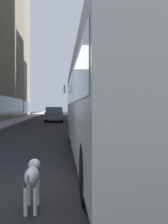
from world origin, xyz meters
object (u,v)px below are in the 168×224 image
at_px(car_white_van, 81,112).
at_px(car_grey_wagon, 54,114).
at_px(car_yellow_taxi, 79,111).
at_px(transit_bus, 112,101).
at_px(car_blue_hatchback, 56,113).
at_px(dalmatian_dog, 32,176).
at_px(box_truck, 85,107).

bearing_deg(car_white_van, car_grey_wagon, -105.82).
distance_m(car_white_van, car_yellow_taxi, 7.45).
xyz_separation_m(transit_bus, car_blue_hatchback, (-2.40, 30.16, -0.95)).
height_order(transit_bus, car_yellow_taxi, transit_bus).
bearing_deg(car_blue_hatchback, dalmatian_dog, -89.41).
bearing_deg(dalmatian_dog, car_grey_wagon, 90.79).
distance_m(car_grey_wagon, car_yellow_taxi, 21.93).
bearing_deg(box_truck, transit_bus, -93.21).
relative_size(car_grey_wagon, car_yellow_taxi, 1.08).
relative_size(car_yellow_taxi, dalmatian_dog, 4.33).
height_order(transit_bus, car_blue_hatchback, transit_bus).
distance_m(car_white_van, dalmatian_dog, 39.92).
height_order(transit_bus, dalmatian_dog, transit_bus).
xyz_separation_m(car_white_van, box_truck, (0.00, -6.94, 0.85)).
distance_m(car_blue_hatchback, car_yellow_taxi, 13.38).
xyz_separation_m(car_blue_hatchback, car_grey_wagon, (-0.00, -8.79, 0.00)).
xyz_separation_m(transit_bus, box_truck, (1.60, 28.54, -0.11)).
relative_size(car_white_van, box_truck, 0.58).
height_order(car_blue_hatchback, dalmatian_dog, car_blue_hatchback).
xyz_separation_m(car_yellow_taxi, box_truck, (0.00, -14.38, 0.84)).
height_order(car_blue_hatchback, car_white_van, same).
height_order(car_white_van, car_yellow_taxi, same).
relative_size(transit_bus, dalmatian_dog, 11.98).
bearing_deg(box_truck, car_grey_wagon, -119.14).
distance_m(transit_bus, car_grey_wagon, 21.52).
height_order(box_truck, dalmatian_dog, box_truck).
bearing_deg(car_yellow_taxi, transit_bus, -92.13).
bearing_deg(car_yellow_taxi, car_grey_wagon, -100.51).
bearing_deg(dalmatian_dog, box_truck, 83.66).
xyz_separation_m(transit_bus, car_yellow_taxi, (1.60, 42.93, -0.96)).
distance_m(car_white_van, box_truck, 6.99).
relative_size(car_grey_wagon, box_truck, 0.60).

